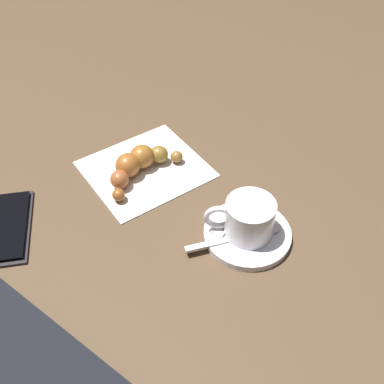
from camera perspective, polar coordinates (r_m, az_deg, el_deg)
The scene contains 8 objects.
ground_plane at distance 0.70m, azimuth -1.71°, elevation -1.20°, with size 1.80×1.80×0.00m, color #4D3926.
saucer at distance 0.66m, azimuth 6.84°, elevation -5.19°, with size 0.12×0.12×0.01m, color white.
espresso_cup at distance 0.63m, azimuth 6.94°, elevation -3.22°, with size 0.08×0.09×0.06m.
teaspoon at distance 0.65m, azimuth 7.13°, elevation -5.17°, with size 0.06×0.14×0.01m.
sugar_packet at distance 0.66m, azimuth 4.62°, elevation -3.61°, with size 0.07×0.02×0.01m, color white.
napkin at distance 0.76m, azimuth -5.92°, elevation 2.81°, with size 0.17×0.18×0.00m, color white.
croissant at distance 0.74m, azimuth -6.78°, elevation 3.51°, with size 0.08×0.15×0.04m.
cell_phone at distance 0.72m, azimuth -22.26°, elevation -4.04°, with size 0.16×0.13×0.01m.
Camera 1 is at (-0.40, 0.28, 0.51)m, focal length 43.13 mm.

